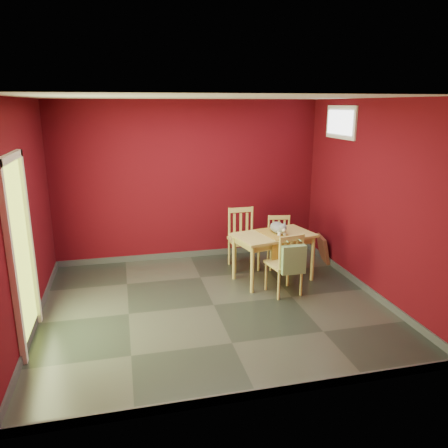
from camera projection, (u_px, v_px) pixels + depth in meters
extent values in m
plane|color=#2D342D|center=(214.00, 305.00, 5.89)|extent=(4.50, 4.50, 0.00)
plane|color=#500811|center=(189.00, 182.00, 7.41)|extent=(4.50, 0.00, 4.50)
plane|color=#500811|center=(262.00, 261.00, 3.66)|extent=(4.50, 0.00, 4.50)
plane|color=#500811|center=(22.00, 218.00, 5.03)|extent=(0.00, 4.00, 4.00)
plane|color=#500811|center=(372.00, 199.00, 6.03)|extent=(0.00, 4.00, 4.00)
plane|color=white|center=(212.00, 97.00, 5.17)|extent=(4.50, 4.50, 0.00)
cube|color=#3F4244|center=(190.00, 254.00, 7.74)|extent=(4.50, 0.02, 0.10)
cube|color=#3F4244|center=(259.00, 393.00, 4.01)|extent=(4.50, 0.02, 0.10)
cube|color=#3F4244|center=(36.00, 320.00, 5.38)|extent=(0.03, 4.00, 0.10)
cube|color=#3F4244|center=(363.00, 286.00, 6.38)|extent=(0.03, 4.00, 0.10)
cube|color=#B7D838|center=(20.00, 256.00, 4.75)|extent=(0.02, 0.85, 2.05)
cube|color=white|center=(12.00, 267.00, 4.30)|extent=(0.06, 0.08, 2.13)
cube|color=white|center=(30.00, 240.00, 5.18)|extent=(0.06, 0.08, 2.13)
cube|color=white|center=(9.00, 158.00, 4.47)|extent=(0.06, 1.01, 0.08)
cube|color=white|center=(341.00, 122.00, 6.70)|extent=(0.03, 0.90, 0.50)
cube|color=white|center=(340.00, 122.00, 6.70)|extent=(0.02, 0.76, 0.36)
cube|color=silver|center=(276.00, 235.00, 8.03)|extent=(0.08, 0.02, 0.12)
cube|color=tan|center=(274.00, 235.00, 6.56)|extent=(1.30, 0.93, 0.04)
cube|color=tan|center=(274.00, 240.00, 6.58)|extent=(1.16, 0.79, 0.10)
cylinder|color=tan|center=(252.00, 270.00, 6.19)|extent=(0.05, 0.05, 0.69)
cylinder|color=tan|center=(234.00, 258.00, 6.68)|extent=(0.05, 0.05, 0.69)
cylinder|color=tan|center=(313.00, 259.00, 6.64)|extent=(0.05, 0.05, 0.69)
cylinder|color=tan|center=(291.00, 248.00, 7.13)|extent=(0.05, 0.05, 0.69)
cube|color=olive|center=(274.00, 234.00, 6.56)|extent=(0.45, 0.70, 0.01)
cube|color=olive|center=(281.00, 251.00, 6.30)|extent=(0.31, 0.08, 0.32)
cube|color=tan|center=(244.00, 240.00, 7.13)|extent=(0.46, 0.46, 0.04)
cylinder|color=tan|center=(235.00, 260.00, 6.97)|extent=(0.04, 0.04, 0.45)
cylinder|color=tan|center=(229.00, 252.00, 7.33)|extent=(0.04, 0.04, 0.45)
cylinder|color=tan|center=(259.00, 258.00, 7.05)|extent=(0.04, 0.04, 0.45)
cylinder|color=tan|center=(251.00, 250.00, 7.42)|extent=(0.04, 0.04, 0.45)
cylinder|color=tan|center=(229.00, 222.00, 7.20)|extent=(0.04, 0.04, 0.49)
cylinder|color=tan|center=(252.00, 221.00, 7.29)|extent=(0.04, 0.04, 0.49)
cube|color=tan|center=(241.00, 210.00, 7.19)|extent=(0.41, 0.04, 0.08)
cube|color=tan|center=(234.00, 225.00, 7.23)|extent=(0.04, 0.02, 0.38)
cube|color=tan|center=(241.00, 224.00, 7.25)|extent=(0.04, 0.02, 0.38)
cube|color=tan|center=(247.00, 224.00, 7.28)|extent=(0.04, 0.02, 0.38)
cube|color=tan|center=(280.00, 244.00, 7.17)|extent=(0.46, 0.46, 0.04)
cylinder|color=tan|center=(271.00, 259.00, 7.06)|extent=(0.03, 0.03, 0.38)
cylinder|color=tan|center=(268.00, 253.00, 7.38)|extent=(0.03, 0.03, 0.38)
cylinder|color=tan|center=(291.00, 259.00, 7.07)|extent=(0.03, 0.03, 0.38)
cylinder|color=tan|center=(288.00, 252.00, 7.40)|extent=(0.03, 0.03, 0.38)
cylinder|color=tan|center=(269.00, 228.00, 7.27)|extent=(0.03, 0.03, 0.42)
cylinder|color=tan|center=(289.00, 227.00, 7.28)|extent=(0.03, 0.03, 0.42)
cube|color=tan|center=(279.00, 217.00, 7.23)|extent=(0.36, 0.10, 0.07)
cube|color=tan|center=(273.00, 230.00, 7.28)|extent=(0.04, 0.02, 0.33)
cube|color=tan|center=(279.00, 230.00, 7.28)|extent=(0.04, 0.02, 0.33)
cube|color=tan|center=(284.00, 230.00, 7.29)|extent=(0.04, 0.02, 0.33)
cube|color=tan|center=(284.00, 264.00, 6.17)|extent=(0.49, 0.49, 0.04)
cylinder|color=tan|center=(288.00, 273.00, 6.46)|extent=(0.04, 0.04, 0.41)
cylinder|color=tan|center=(301.00, 282.00, 6.14)|extent=(0.04, 0.04, 0.41)
cylinder|color=tan|center=(266.00, 277.00, 6.32)|extent=(0.04, 0.04, 0.41)
cylinder|color=tan|center=(279.00, 286.00, 6.00)|extent=(0.04, 0.04, 0.41)
cylinder|color=tan|center=(303.00, 250.00, 6.01)|extent=(0.04, 0.04, 0.46)
cylinder|color=tan|center=(280.00, 253.00, 5.87)|extent=(0.04, 0.04, 0.46)
cube|color=tan|center=(292.00, 238.00, 5.89)|extent=(0.38, 0.10, 0.07)
cube|color=tan|center=(298.00, 253.00, 5.99)|extent=(0.04, 0.03, 0.35)
cube|color=tan|center=(291.00, 254.00, 5.95)|extent=(0.04, 0.03, 0.35)
cube|color=tan|center=(285.00, 255.00, 5.91)|extent=(0.04, 0.03, 0.35)
cube|color=#739A62|center=(293.00, 260.00, 5.89)|extent=(0.33, 0.10, 0.40)
cylinder|color=#739A62|center=(286.00, 241.00, 5.86)|extent=(0.02, 0.17, 0.02)
cylinder|color=#739A62|center=(299.00, 240.00, 5.90)|extent=(0.02, 0.17, 0.02)
cube|color=brown|center=(323.00, 249.00, 7.49)|extent=(0.22, 0.46, 0.45)
cube|color=black|center=(323.00, 249.00, 7.49)|extent=(0.15, 0.32, 0.31)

